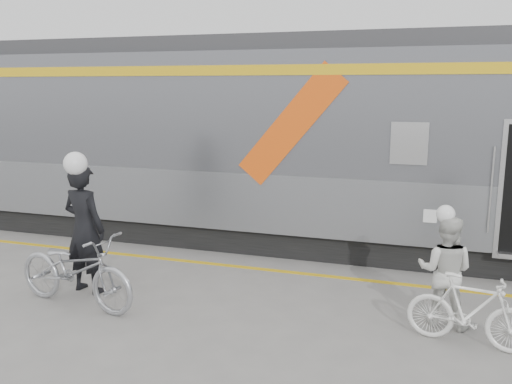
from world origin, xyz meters
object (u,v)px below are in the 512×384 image
at_px(man, 84,229).
at_px(woman, 445,271).
at_px(bicycle_left, 75,269).
at_px(bicycle_right, 470,311).

height_order(man, woman, man).
relative_size(bicycle_left, bicycle_right, 1.39).
height_order(bicycle_left, bicycle_right, bicycle_left).
relative_size(man, bicycle_right, 1.33).
bearing_deg(bicycle_left, man, 29.47).
bearing_deg(bicycle_left, bicycle_right, -75.92).
height_order(woman, bicycle_right, woman).
distance_m(bicycle_left, bicycle_right, 5.42).
bearing_deg(bicycle_right, man, 98.24).
bearing_deg(woman, bicycle_left, 20.34).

